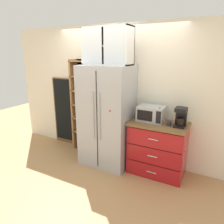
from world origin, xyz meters
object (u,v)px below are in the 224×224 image
at_px(refrigerator, 107,116).
at_px(bottle_green, 159,117).
at_px(coffee_maker, 181,117).
at_px(mug_charcoal, 169,123).
at_px(mug_red, 159,121).
at_px(chalkboard_menu, 65,111).
at_px(bottle_amber, 160,117).
at_px(microwave, 151,114).

relative_size(refrigerator, bottle_green, 6.88).
xyz_separation_m(refrigerator, coffee_maker, (1.28, 0.08, 0.15)).
xyz_separation_m(mug_charcoal, mug_red, (-0.17, 0.02, 0.01)).
relative_size(coffee_maker, chalkboard_menu, 0.21).
xyz_separation_m(refrigerator, bottle_amber, (0.95, 0.07, 0.10)).
relative_size(coffee_maker, mug_red, 2.72).
relative_size(mug_charcoal, bottle_amber, 0.45).
bearing_deg(mug_red, bottle_green, 100.12).
bearing_deg(chalkboard_menu, microwave, -5.65).
height_order(bottle_green, bottle_amber, bottle_green).
xyz_separation_m(refrigerator, mug_red, (0.95, 0.04, 0.05)).
relative_size(coffee_maker, mug_charcoal, 2.82).
xyz_separation_m(microwave, bottle_amber, (0.16, -0.05, -0.03)).
xyz_separation_m(coffee_maker, mug_red, (-0.33, -0.04, -0.11)).
bearing_deg(coffee_maker, bottle_green, -174.87).
bearing_deg(mug_charcoal, mug_red, 174.44).
relative_size(refrigerator, coffee_maker, 5.93).
bearing_deg(bottle_amber, bottle_green, -90.00).
bearing_deg(refrigerator, coffee_maker, 3.55).
height_order(bottle_amber, chalkboard_menu, chalkboard_menu).
bearing_deg(bottle_green, mug_red, -79.88).
bearing_deg(coffee_maker, microwave, 175.12).
height_order(mug_red, chalkboard_menu, chalkboard_menu).
distance_m(mug_charcoal, chalkboard_menu, 2.44).
distance_m(coffee_maker, bottle_green, 0.34).
height_order(coffee_maker, mug_red, coffee_maker).
distance_m(refrigerator, microwave, 0.81).
distance_m(mug_red, bottle_amber, 0.06).
xyz_separation_m(bottle_amber, chalkboard_menu, (-2.24, 0.26, -0.26)).
bearing_deg(bottle_green, mug_charcoal, -8.72).
bearing_deg(chalkboard_menu, coffee_maker, -5.50).
xyz_separation_m(refrigerator, microwave, (0.79, 0.12, 0.13)).
relative_size(mug_charcoal, bottle_green, 0.41).
relative_size(mug_charcoal, chalkboard_menu, 0.07).
height_order(coffee_maker, chalkboard_menu, chalkboard_menu).
bearing_deg(chalkboard_menu, mug_red, -7.31).
bearing_deg(microwave, chalkboard_menu, 174.35).
height_order(refrigerator, coffee_maker, refrigerator).
xyz_separation_m(mug_charcoal, chalkboard_menu, (-2.41, 0.30, -0.20)).
distance_m(refrigerator, bottle_green, 0.96).
bearing_deg(mug_red, mug_charcoal, -5.56).
bearing_deg(coffee_maker, bottle_amber, -178.74).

